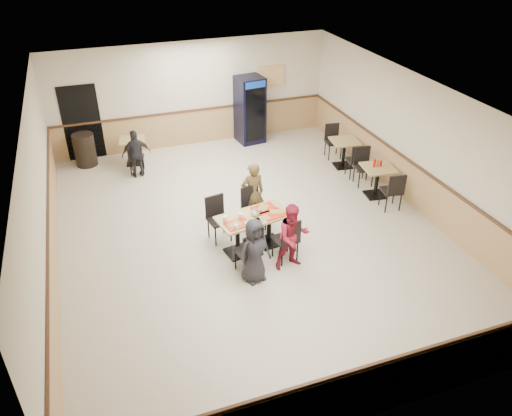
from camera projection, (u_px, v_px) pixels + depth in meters
name	position (u px, v px, depth m)	size (l,w,h in m)	color
ground	(249.00, 230.00, 10.99)	(10.00, 10.00, 0.00)	beige
room_shell	(281.00, 149.00, 13.25)	(10.00, 10.00, 10.00)	silver
main_table	(254.00, 227.00, 10.15)	(1.58, 0.97, 0.79)	black
main_chairs	(251.00, 228.00, 10.14)	(1.58, 1.92, 1.00)	black
diner_woman_left	(255.00, 251.00, 9.21)	(0.64, 0.42, 1.32)	black
diner_woman_right	(293.00, 237.00, 9.55)	(0.67, 0.52, 1.39)	maroon
diner_man_opposite	(253.00, 193.00, 10.90)	(0.53, 0.35, 1.47)	brown
lone_diner	(136.00, 154.00, 12.84)	(0.75, 0.31, 1.28)	black
tabletop_clutter	(255.00, 216.00, 9.95)	(1.31, 0.79, 0.12)	red
side_table_near	(377.00, 177.00, 12.02)	(0.82, 0.82, 0.78)	black
side_table_near_chair_south	(392.00, 190.00, 11.53)	(0.46, 0.46, 0.99)	black
side_table_near_chair_north	(364.00, 167.00, 12.53)	(0.46, 0.46, 0.99)	black
side_table_far	(344.00, 149.00, 13.40)	(0.80, 0.80, 0.76)	black
side_table_far_chair_south	(355.00, 159.00, 12.92)	(0.45, 0.45, 0.97)	black
side_table_far_chair_north	(334.00, 141.00, 13.90)	(0.45, 0.45, 0.97)	black
condiment_caddy	(377.00, 163.00, 11.87)	(0.23, 0.06, 0.20)	#B20D0C
back_table	(133.00, 148.00, 13.58)	(0.77, 0.77, 0.71)	black
back_table_chair_lone	(136.00, 157.00, 13.13)	(0.42, 0.42, 0.90)	black
pepsi_cooler	(250.00, 110.00, 14.63)	(0.82, 0.83, 1.96)	black
trash_bin	(85.00, 150.00, 13.52)	(0.57, 0.57, 0.89)	black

